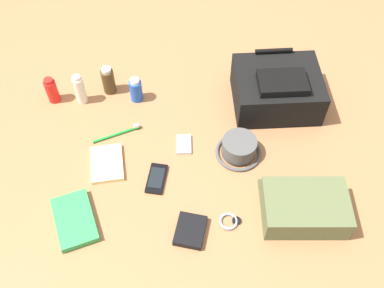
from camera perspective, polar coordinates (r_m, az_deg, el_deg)
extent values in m
cube|color=#A06842|center=(1.61, 0.00, -1.10)|extent=(2.64, 2.02, 0.02)
cube|color=black|center=(1.73, 10.72, 6.83)|extent=(0.32, 0.27, 0.14)
cube|color=black|center=(1.63, 11.45, 7.68)|extent=(0.18, 0.12, 0.03)
cylinder|color=black|center=(1.76, 10.39, 11.62)|extent=(0.14, 0.02, 0.02)
cube|color=#56603D|center=(1.47, 14.17, -7.90)|extent=(0.28, 0.20, 0.09)
cube|color=#454D30|center=(1.55, 13.11, -5.45)|extent=(0.26, 0.08, 0.01)
cylinder|color=#4E4E4E|center=(1.57, 6.02, -0.34)|extent=(0.12, 0.12, 0.06)
torus|color=#4E4E4E|center=(1.60, 5.92, -1.06)|extent=(0.16, 0.16, 0.01)
cylinder|color=red|center=(1.80, -17.39, 6.45)|extent=(0.04, 0.04, 0.10)
cylinder|color=red|center=(1.76, -17.83, 7.67)|extent=(0.03, 0.03, 0.01)
cylinder|color=white|center=(1.76, -14.07, 6.65)|extent=(0.04, 0.04, 0.12)
cylinder|color=silver|center=(1.71, -14.50, 8.15)|extent=(0.03, 0.03, 0.01)
cylinder|color=#473319|center=(1.78, -10.59, 7.87)|extent=(0.05, 0.05, 0.11)
cylinder|color=silver|center=(1.74, -10.88, 9.24)|extent=(0.04, 0.04, 0.01)
cylinder|color=blue|center=(1.74, -7.14, 6.76)|extent=(0.05, 0.05, 0.09)
cylinder|color=silver|center=(1.70, -7.31, 7.97)|extent=(0.04, 0.04, 0.01)
cube|color=#2D934C|center=(1.49, -14.72, -9.30)|extent=(0.17, 0.22, 0.02)
cube|color=white|center=(1.49, -14.69, -9.36)|extent=(0.16, 0.21, 0.02)
cube|color=black|center=(1.53, -4.54, -4.42)|extent=(0.08, 0.13, 0.01)
cube|color=black|center=(1.53, -4.56, -4.29)|extent=(0.06, 0.09, 0.00)
cube|color=#B7B7BC|center=(1.61, -1.02, -0.04)|extent=(0.06, 0.09, 0.01)
cylinder|color=silver|center=(1.60, -1.00, -0.35)|extent=(0.03, 0.03, 0.00)
torus|color=#99999E|center=(1.45, 4.65, -9.77)|extent=(0.06, 0.06, 0.01)
cylinder|color=black|center=(1.46, 5.68, -9.69)|extent=(0.03, 0.03, 0.01)
cylinder|color=#198C33|center=(1.66, -9.52, 1.24)|extent=(0.18, 0.07, 0.01)
cube|color=white|center=(1.66, -7.08, 2.32)|extent=(0.02, 0.02, 0.01)
cube|color=black|center=(1.43, -0.22, -10.97)|extent=(0.12, 0.13, 0.02)
cube|color=beige|center=(1.59, -10.79, -2.46)|extent=(0.12, 0.16, 0.02)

